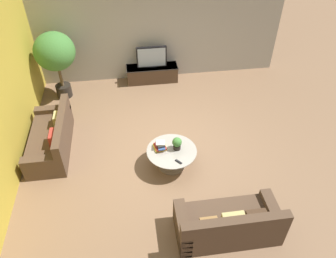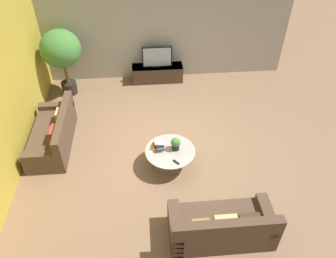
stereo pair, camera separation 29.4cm
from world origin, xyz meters
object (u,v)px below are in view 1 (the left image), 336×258
at_px(potted_plant_tabletop, 177,143).
at_px(television, 152,57).
at_px(potted_palm_tall, 55,54).
at_px(coffee_table, 172,155).
at_px(media_console, 152,73).
at_px(couch_near_entry, 228,224).
at_px(couch_by_wall, 52,139).

bearing_deg(potted_plant_tabletop, television, 92.87).
bearing_deg(potted_palm_tall, coffee_table, -50.01).
distance_m(media_console, potted_palm_tall, 2.76).
height_order(television, couch_near_entry, television).
relative_size(television, potted_palm_tall, 0.46).
xyz_separation_m(television, potted_palm_tall, (-2.51, -0.45, 0.52)).
height_order(media_console, potted_palm_tall, potted_palm_tall).
bearing_deg(couch_near_entry, potted_palm_tall, -55.80).
distance_m(television, couch_by_wall, 3.67).
height_order(couch_by_wall, potted_palm_tall, potted_palm_tall).
relative_size(media_console, potted_plant_tabletop, 5.20).
height_order(media_console, couch_near_entry, couch_near_entry).
bearing_deg(television, couch_by_wall, -134.48).
bearing_deg(television, coffee_table, -89.07).
distance_m(television, coffee_table, 3.54).
bearing_deg(media_console, potted_plant_tabletop, -87.13).
xyz_separation_m(television, coffee_table, (0.06, -3.51, -0.46)).
distance_m(couch_near_entry, potted_plant_tabletop, 1.96).
relative_size(coffee_table, potted_palm_tall, 0.57).
bearing_deg(television, potted_plant_tabletop, -87.13).
distance_m(couch_by_wall, potted_plant_tabletop, 2.87).
xyz_separation_m(potted_palm_tall, potted_plant_tabletop, (2.68, -3.01, -0.69)).
xyz_separation_m(couch_by_wall, couch_near_entry, (3.33, -2.70, 0.00)).
relative_size(coffee_table, couch_by_wall, 0.55).
bearing_deg(media_console, potted_palm_tall, -169.79).
height_order(couch_near_entry, potted_plant_tabletop, couch_near_entry).
bearing_deg(potted_palm_tall, media_console, 10.21).
distance_m(potted_palm_tall, potted_plant_tabletop, 4.09).
relative_size(coffee_table, potted_plant_tabletop, 3.68).
bearing_deg(couch_near_entry, television, -81.56).
height_order(couch_near_entry, potted_palm_tall, potted_palm_tall).
bearing_deg(couch_by_wall, potted_palm_tall, 178.98).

